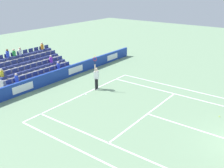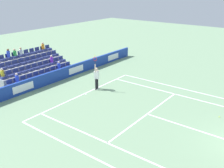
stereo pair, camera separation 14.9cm
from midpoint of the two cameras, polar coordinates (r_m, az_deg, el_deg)
name	(u,v)px [view 2 (the right image)]	position (r m, az deg, el deg)	size (l,w,h in m)	color
line_baseline	(85,94)	(19.81, -5.87, -2.12)	(10.97, 0.10, 0.01)	white
line_service	(147,114)	(16.86, 8.03, -6.56)	(8.23, 0.10, 0.01)	white
line_centre_service	(196,130)	(15.77, 18.30, -9.57)	(0.10, 6.40, 0.01)	white
line_singles_sideline_left	(115,146)	(13.65, 0.88, -13.55)	(0.10, 11.89, 0.01)	white
line_singles_sideline_right	(180,95)	(20.08, 15.02, -2.43)	(0.10, 11.89, 0.01)	white
line_doubles_sideline_left	(97,160)	(12.78, -2.93, -16.30)	(0.10, 11.89, 0.01)	white
line_doubles_sideline_right	(187,90)	(21.27, 16.47, -1.24)	(0.10, 11.89, 0.01)	white
line_centre_mark	(85,94)	(19.74, -5.65, -2.19)	(0.10, 0.20, 0.01)	white
sponsor_barrier	(52,77)	(22.21, -13.00, 1.42)	(22.52, 0.22, 1.01)	#193899
tennis_player	(97,77)	(20.21, -3.22, 1.45)	(0.54, 0.43, 2.85)	black
stadium_stand	(30,69)	(24.40, -17.52, 3.18)	(6.82, 3.80, 2.62)	gray
loose_tennis_ball	(219,117)	(17.66, 22.80, -6.68)	(0.07, 0.07, 0.07)	#D1E533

